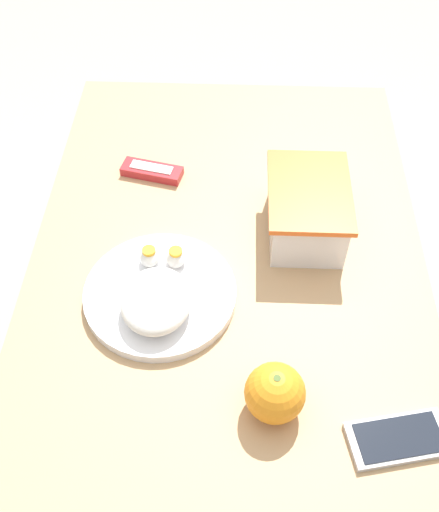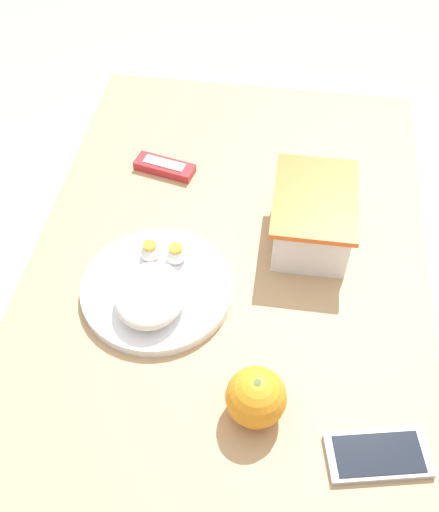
# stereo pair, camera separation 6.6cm
# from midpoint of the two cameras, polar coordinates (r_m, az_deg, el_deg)

# --- Properties ---
(ground_plane) EXTENTS (10.00, 10.00, 0.00)m
(ground_plane) POSITION_cam_midpoint_polar(r_m,az_deg,el_deg) (1.71, 1.77, -16.38)
(ground_plane) COLOR #B2A899
(table) EXTENTS (1.02, 0.69, 0.76)m
(table) POSITION_cam_midpoint_polar(r_m,az_deg,el_deg) (1.16, 2.50, -3.87)
(table) COLOR tan
(table) RESTS_ON ground_plane
(food_container) EXTENTS (0.20, 0.14, 0.10)m
(food_container) POSITION_cam_midpoint_polar(r_m,az_deg,el_deg) (1.07, 10.56, 3.45)
(food_container) COLOR white
(food_container) RESTS_ON table
(orange_fruit) EXTENTS (0.09, 0.09, 0.09)m
(orange_fruit) POSITION_cam_midpoint_polar(r_m,az_deg,el_deg) (0.86, 5.74, -13.34)
(orange_fruit) COLOR orange
(orange_fruit) RESTS_ON table
(rice_plate) EXTENTS (0.25, 0.25, 0.07)m
(rice_plate) POSITION_cam_midpoint_polar(r_m,az_deg,el_deg) (0.98, -4.27, -3.28)
(rice_plate) COLOR white
(rice_plate) RESTS_ON table
(candy_bar) EXTENTS (0.07, 0.13, 0.02)m
(candy_bar) POSITION_cam_midpoint_polar(r_m,az_deg,el_deg) (1.20, -3.68, 8.42)
(candy_bar) COLOR #B7282D
(candy_bar) RESTS_ON table
(cell_phone) EXTENTS (0.10, 0.15, 0.01)m
(cell_phone) POSITION_cam_midpoint_polar(r_m,az_deg,el_deg) (0.90, 17.00, -17.80)
(cell_phone) COLOR #ADADB2
(cell_phone) RESTS_ON table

